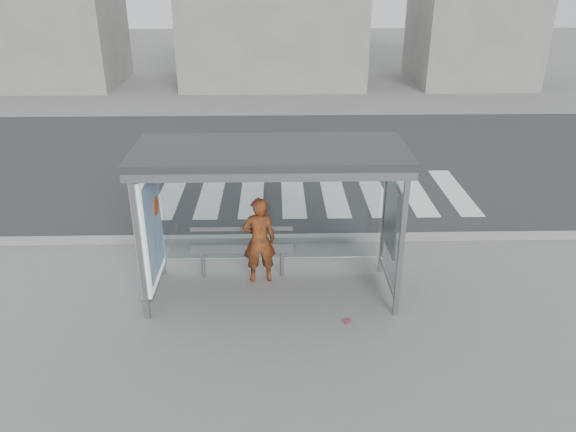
{
  "coord_description": "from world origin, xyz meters",
  "views": [
    {
      "loc": [
        0.08,
        -8.27,
        5.28
      ],
      "look_at": [
        0.28,
        0.2,
        1.37
      ],
      "focal_mm": 35.0,
      "sensor_mm": 36.0,
      "label": 1
    }
  ],
  "objects_px": {
    "person": "(259,240)",
    "bus_shelter": "(247,185)",
    "bench": "(242,249)",
    "soda_can": "(347,321)"
  },
  "relations": [
    {
      "from": "bench",
      "to": "bus_shelter",
      "type": "bearing_deg",
      "value": -72.78
    },
    {
      "from": "bus_shelter",
      "to": "person",
      "type": "bearing_deg",
      "value": 67.34
    },
    {
      "from": "person",
      "to": "bench",
      "type": "relative_size",
      "value": 0.88
    },
    {
      "from": "soda_can",
      "to": "person",
      "type": "bearing_deg",
      "value": 136.36
    },
    {
      "from": "bus_shelter",
      "to": "person",
      "type": "xyz_separation_m",
      "value": [
        0.15,
        0.37,
        -1.18
      ]
    },
    {
      "from": "bus_shelter",
      "to": "bench",
      "type": "relative_size",
      "value": 2.33
    },
    {
      "from": "bench",
      "to": "person",
      "type": "bearing_deg",
      "value": -25.63
    },
    {
      "from": "person",
      "to": "bus_shelter",
      "type": "bearing_deg",
      "value": 60.01
    },
    {
      "from": "bench",
      "to": "soda_can",
      "type": "height_order",
      "value": "bench"
    },
    {
      "from": "bus_shelter",
      "to": "bench",
      "type": "bearing_deg",
      "value": 107.22
    }
  ]
}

